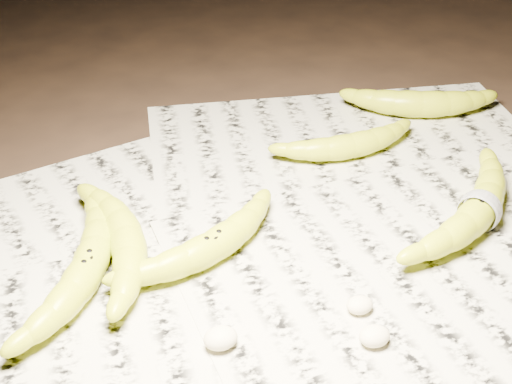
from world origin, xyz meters
name	(u,v)px	position (x,y,z in m)	size (l,w,h in m)	color
ground	(258,246)	(0.00, 0.00, 0.00)	(3.00, 3.00, 0.00)	black
newspaper_patch	(285,244)	(0.03, -0.01, 0.00)	(0.90, 0.70, 0.01)	#B5B29B
banana_left_a	(86,267)	(-0.19, 0.00, 0.03)	(0.22, 0.06, 0.04)	#C1CE19
banana_left_b	(127,237)	(-0.14, 0.04, 0.03)	(0.21, 0.06, 0.04)	#C1CE19
banana_center	(212,244)	(-0.06, -0.01, 0.03)	(0.20, 0.06, 0.04)	#C1CE19
banana_taped	(480,208)	(0.26, -0.06, 0.03)	(0.24, 0.07, 0.04)	#C1CE19
banana_upper_a	(351,143)	(0.19, 0.13, 0.03)	(0.18, 0.06, 0.04)	#C1CE19
banana_upper_b	(421,102)	(0.35, 0.20, 0.03)	(0.20, 0.07, 0.04)	#C1CE19
measuring_tape	(480,208)	(0.26, -0.06, 0.03)	(0.05, 0.05, 0.00)	white
flesh_chunk_a	(220,335)	(-0.09, -0.14, 0.02)	(0.03, 0.03, 0.02)	beige
flesh_chunk_b	(375,333)	(0.05, -0.19, 0.02)	(0.03, 0.03, 0.02)	beige
flesh_chunk_c	(360,302)	(0.05, -0.14, 0.02)	(0.03, 0.02, 0.02)	beige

